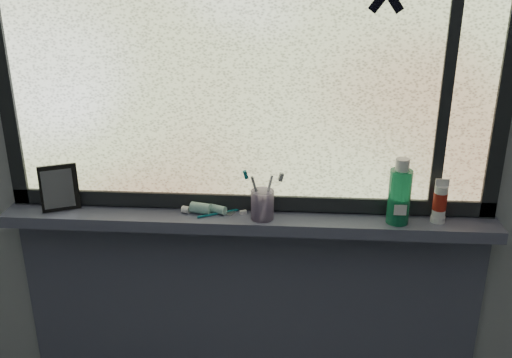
{
  "coord_description": "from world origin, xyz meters",
  "views": [
    {
      "loc": [
        0.15,
        -0.45,
        1.81
      ],
      "look_at": [
        0.04,
        1.05,
        1.22
      ],
      "focal_mm": 40.0,
      "sensor_mm": 36.0,
      "label": 1
    }
  ],
  "objects_px": {
    "toothbrush_cup": "(262,205)",
    "cream_tube": "(440,199)",
    "vanity_mirror": "(59,188)",
    "mouthwash_bottle": "(400,191)"
  },
  "relations": [
    {
      "from": "toothbrush_cup",
      "to": "mouthwash_bottle",
      "type": "bearing_deg",
      "value": 0.4
    },
    {
      "from": "vanity_mirror",
      "to": "mouthwash_bottle",
      "type": "xyz_separation_m",
      "value": [
        1.11,
        -0.02,
        0.03
      ]
    },
    {
      "from": "mouthwash_bottle",
      "to": "vanity_mirror",
      "type": "bearing_deg",
      "value": 178.86
    },
    {
      "from": "toothbrush_cup",
      "to": "mouthwash_bottle",
      "type": "height_order",
      "value": "mouthwash_bottle"
    },
    {
      "from": "cream_tube",
      "to": "mouthwash_bottle",
      "type": "bearing_deg",
      "value": -173.96
    },
    {
      "from": "vanity_mirror",
      "to": "mouthwash_bottle",
      "type": "relative_size",
      "value": 0.87
    },
    {
      "from": "mouthwash_bottle",
      "to": "cream_tube",
      "type": "xyz_separation_m",
      "value": [
        0.13,
        0.01,
        -0.03
      ]
    },
    {
      "from": "toothbrush_cup",
      "to": "cream_tube",
      "type": "height_order",
      "value": "cream_tube"
    },
    {
      "from": "mouthwash_bottle",
      "to": "cream_tube",
      "type": "distance_m",
      "value": 0.13
    },
    {
      "from": "vanity_mirror",
      "to": "toothbrush_cup",
      "type": "bearing_deg",
      "value": -26.74
    }
  ]
}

